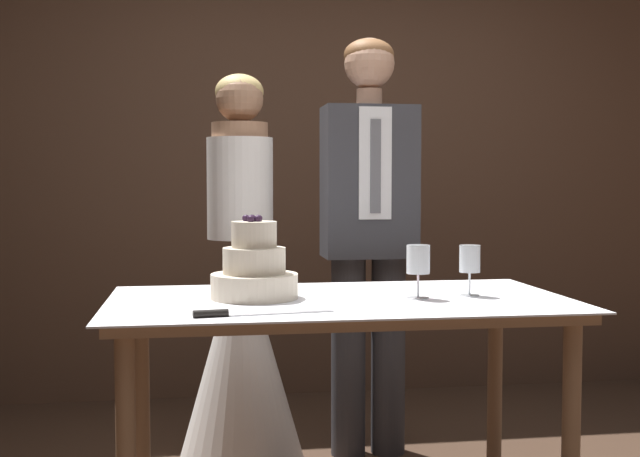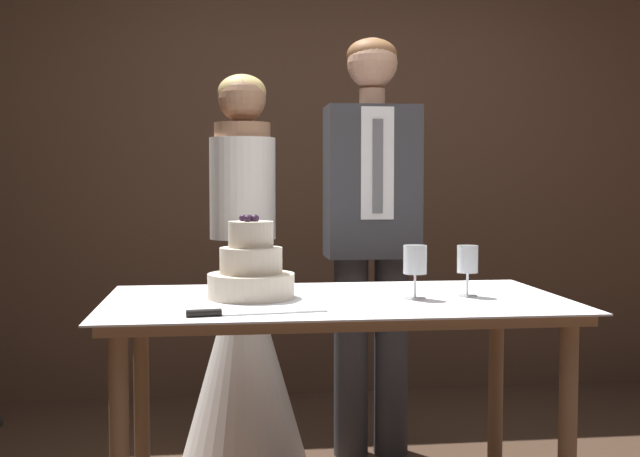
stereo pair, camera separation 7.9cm
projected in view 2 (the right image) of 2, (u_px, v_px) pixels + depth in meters
The scene contains 8 objects.
wall_back at pixel (322, 163), 4.55m from camera, with size 4.72×0.12×2.62m, color #513828.
cake_table at pixel (336, 326), 2.63m from camera, with size 1.50×0.81×0.82m.
tiered_cake at pixel (251, 270), 2.62m from camera, with size 0.29×0.29×0.27m.
cake_knife at pixel (230, 313), 2.29m from camera, with size 0.41×0.08×0.02m.
wine_glass_near at pixel (468, 261), 2.66m from camera, with size 0.07×0.07×0.17m.
wine_glass_middle at pixel (415, 262), 2.60m from camera, with size 0.08×0.08×0.18m.
bride at pixel (243, 320), 3.44m from camera, with size 0.54×0.54×1.66m.
groom at pixel (372, 222), 3.48m from camera, with size 0.40×0.25×1.82m.
Camera 2 is at (-0.57, -2.52, 1.20)m, focal length 45.00 mm.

